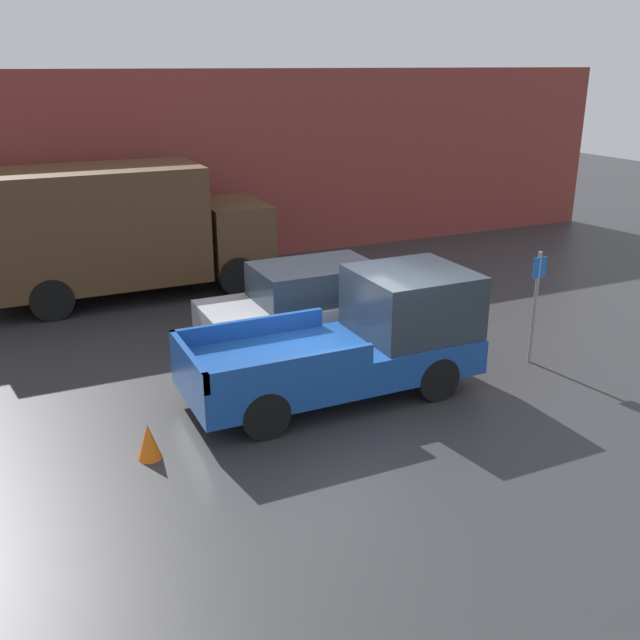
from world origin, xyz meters
TOP-DOWN VIEW (x-y plane):
  - ground_plane at (0.00, 0.00)m, footprint 60.00×60.00m
  - building_wall at (0.00, 9.51)m, footprint 28.00×0.15m
  - pickup_truck at (0.10, 0.05)m, footprint 5.08×2.04m
  - car at (0.40, 2.76)m, footprint 4.49×1.91m
  - delivery_truck at (-2.80, 7.32)m, footprint 7.03×2.46m
  - parking_sign at (3.70, -0.26)m, footprint 0.30×0.07m
  - newspaper_box at (-0.71, 9.18)m, footprint 0.45×0.40m
  - traffic_cone at (-3.79, -0.71)m, footprint 0.36×0.36m

SIDE VIEW (x-z plane):
  - ground_plane at x=0.00m, z-range 0.00..0.00m
  - traffic_cone at x=-3.79m, z-range 0.00..0.56m
  - newspaper_box at x=-0.71m, z-range 0.00..1.03m
  - car at x=0.40m, z-range 0.01..1.60m
  - pickup_truck at x=0.10m, z-range -0.07..2.00m
  - parking_sign at x=3.70m, z-range 0.15..2.35m
  - delivery_truck at x=-2.80m, z-range 0.12..3.32m
  - building_wall at x=0.00m, z-range 0.00..5.35m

